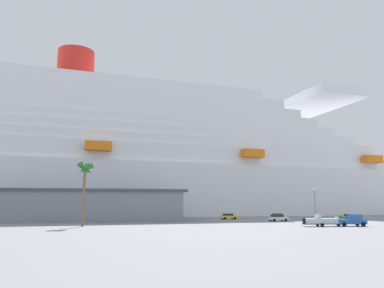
% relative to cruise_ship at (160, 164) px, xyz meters
% --- Properties ---
extents(ground_plane, '(600.00, 600.00, 0.00)m').
position_rel_cruise_ship_xyz_m(ground_plane, '(5.31, -30.57, -19.10)').
color(ground_plane, gray).
extents(cruise_ship, '(273.25, 50.72, 65.67)m').
position_rel_cruise_ship_xyz_m(cruise_ship, '(0.00, 0.00, 0.00)').
color(cruise_ship, white).
rests_on(cruise_ship, ground_plane).
extents(terminal_building, '(57.33, 33.62, 7.65)m').
position_rel_cruise_ship_xyz_m(terminal_building, '(-28.61, -34.70, -15.26)').
color(terminal_building, gray).
rests_on(terminal_building, ground_plane).
extents(pickup_truck, '(5.81, 2.86, 2.20)m').
position_rel_cruise_ship_xyz_m(pickup_truck, '(21.97, -77.92, -18.06)').
color(pickup_truck, '#2659A5').
rests_on(pickup_truck, ground_plane).
extents(small_boat_on_trailer, '(8.77, 2.68, 2.15)m').
position_rel_cruise_ship_xyz_m(small_boat_on_trailer, '(16.74, -77.23, -18.14)').
color(small_boat_on_trailer, '#595960').
rests_on(small_boat_on_trailer, ground_plane).
extents(palm_tree, '(3.27, 3.40, 11.88)m').
position_rel_cruise_ship_xyz_m(palm_tree, '(-26.25, -65.46, -9.27)').
color(palm_tree, brown).
rests_on(palm_tree, ground_plane).
extents(street_lamp, '(0.56, 0.56, 7.79)m').
position_rel_cruise_ship_xyz_m(street_lamp, '(25.25, -61.35, -14.01)').
color(street_lamp, slate).
rests_on(street_lamp, ground_plane).
extents(parked_car_white_van, '(4.79, 2.16, 1.58)m').
position_rel_cruise_ship_xyz_m(parked_car_white_van, '(19.15, -54.75, -18.27)').
color(parked_car_white_van, white).
rests_on(parked_car_white_van, ground_plane).
extents(parked_car_yellow_taxi, '(4.49, 2.16, 1.58)m').
position_rel_cruise_ship_xyz_m(parked_car_yellow_taxi, '(11.85, -40.33, -18.27)').
color(parked_car_yellow_taxi, yellow).
rests_on(parked_car_yellow_taxi, ground_plane).
extents(parked_car_silver_sedan, '(4.55, 2.26, 1.58)m').
position_rel_cruise_ship_xyz_m(parked_car_silver_sedan, '(26.13, -41.60, -18.27)').
color(parked_car_silver_sedan, silver).
rests_on(parked_car_silver_sedan, ground_plane).
extents(parked_car_green_wagon, '(4.70, 2.43, 1.58)m').
position_rel_cruise_ship_xyz_m(parked_car_green_wagon, '(40.86, -53.00, -18.27)').
color(parked_car_green_wagon, '#2D723F').
rests_on(parked_car_green_wagon, ground_plane).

